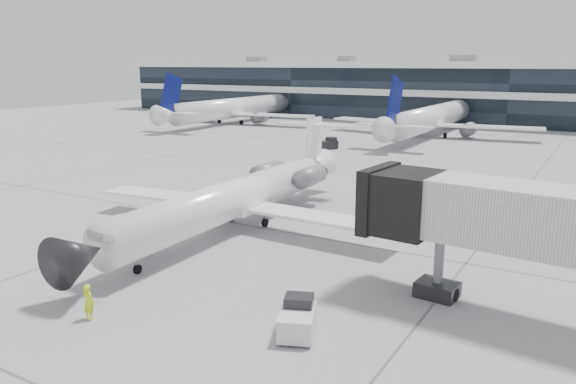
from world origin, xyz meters
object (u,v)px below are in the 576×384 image
Objects in this scene: ramp_worker at (89,302)px; baggage_tug at (298,319)px; cargo_uld at (126,237)px; regional_jet at (239,196)px.

baggage_tug is at bearing -157.44° from ramp_worker.
cargo_uld reaches higher than baggage_tug.
baggage_tug is (10.95, -11.32, -1.56)m from regional_jet.
regional_jet reaches higher than ramp_worker.
regional_jet is 10.65× the size of cargo_uld.
regional_jet is at bearing 65.64° from cargo_uld.
regional_jet is at bearing -80.08° from ramp_worker.
ramp_worker is 0.60× the size of baggage_tug.
regional_jet is 17.27× the size of ramp_worker.
cargo_uld reaches higher than ramp_worker.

